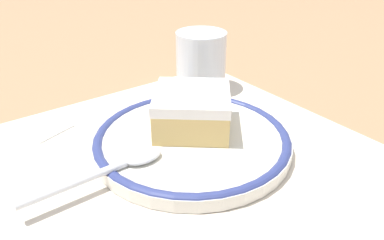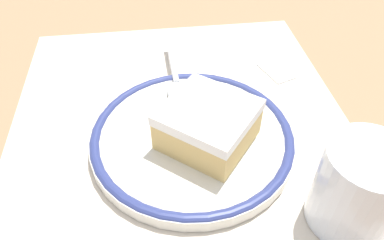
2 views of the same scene
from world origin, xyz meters
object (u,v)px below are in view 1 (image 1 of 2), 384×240
Objects in this scene: plate at (192,140)px; cake_slice at (192,110)px; spoon at (116,165)px; cup at (201,64)px; sugar_packet at (49,129)px.

plate is 0.03m from cake_slice.
cup is (0.20, 0.13, 0.02)m from spoon.
cake_slice is (0.01, 0.01, 0.03)m from plate.
plate is 4.35× the size of sugar_packet.
cake_slice is 0.18m from sugar_packet.
plate is 0.10m from spoon.
cup is at bearing 48.40° from cake_slice.
cup is at bearing 48.90° from plate.
sugar_packet is (-0.13, 0.12, -0.03)m from cake_slice.
spoon is at bearing -147.31° from cup.
sugar_packet is at bearing 137.95° from cake_slice.
sugar_packet is (-0.12, 0.13, -0.01)m from plate.
plate is at bearing -48.11° from sugar_packet.
spoon is (-0.11, -0.02, -0.02)m from cake_slice.
spoon is 0.14m from sugar_packet.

